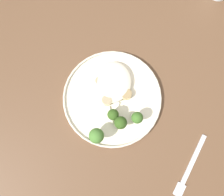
{
  "coord_description": "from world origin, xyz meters",
  "views": [
    {
      "loc": [
        0.11,
        -0.01,
        1.34
      ],
      "look_at": [
        0.0,
        -0.03,
        0.76
      ],
      "focal_mm": 32.68,
      "sensor_mm": 36.0,
      "label": 1
    }
  ],
  "objects": [
    {
      "name": "seared_scallop_rear_pale",
      "position": [
        -0.06,
        -0.06,
        0.76
      ],
      "size": [
        0.02,
        0.02,
        0.02
      ],
      "color": "#E5C689",
      "rests_on": "dinner_plate"
    },
    {
      "name": "wooden_dining_table",
      "position": [
        0.0,
        0.0,
        0.66
      ],
      "size": [
        1.4,
        1.0,
        0.74
      ],
      "color": "brown",
      "rests_on": "ground"
    },
    {
      "name": "dinner_plate",
      "position": [
        0.0,
        -0.03,
        0.75
      ],
      "size": [
        0.29,
        0.29,
        0.02
      ],
      "color": "beige",
      "rests_on": "wooden_dining_table"
    },
    {
      "name": "broccoli_floret_small_sprig",
      "position": [
        0.12,
        -0.05,
        0.79
      ],
      "size": [
        0.04,
        0.04,
        0.06
      ],
      "color": "#7A994C",
      "rests_on": "dinner_plate"
    },
    {
      "name": "seared_scallop_tilted_round",
      "position": [
        -0.02,
        0.01,
        0.76
      ],
      "size": [
        0.03,
        0.03,
        0.01
      ],
      "color": "#DBB77A",
      "rests_on": "dinner_plate"
    },
    {
      "name": "seared_scallop_front_small",
      "position": [
        -0.05,
        -0.04,
        0.76
      ],
      "size": [
        0.02,
        0.02,
        0.02
      ],
      "color": "#E5C689",
      "rests_on": "dinner_plate"
    },
    {
      "name": "seared_scallop_center_golden",
      "position": [
        -0.04,
        -0.08,
        0.76
      ],
      "size": [
        0.03,
        0.03,
        0.02
      ],
      "color": "beige",
      "rests_on": "dinner_plate"
    },
    {
      "name": "broccoli_floret_split_head",
      "position": [
        0.07,
        0.01,
        0.79
      ],
      "size": [
        0.04,
        0.04,
        0.06
      ],
      "color": "#7A994C",
      "rests_on": "dinner_plate"
    },
    {
      "name": "seared_scallop_tiny_bay",
      "position": [
        -0.06,
        -0.01,
        0.76
      ],
      "size": [
        0.03,
        0.03,
        0.01
      ],
      "color": "beige",
      "rests_on": "dinner_plate"
    },
    {
      "name": "seared_scallop_half_hidden",
      "position": [
        -0.03,
        -0.03,
        0.76
      ],
      "size": [
        0.02,
        0.02,
        0.01
      ],
      "color": "#DBB77A",
      "rests_on": "dinner_plate"
    },
    {
      "name": "broccoli_floret_rear_charred",
      "position": [
        0.05,
        0.05,
        0.78
      ],
      "size": [
        0.03,
        0.03,
        0.05
      ],
      "color": "#89A356",
      "rests_on": "dinner_plate"
    },
    {
      "name": "broccoli_floret_tall_stalk",
      "position": [
        0.05,
        -0.02,
        0.78
      ],
      "size": [
        0.03,
        0.03,
        0.05
      ],
      "color": "#7A994C",
      "rests_on": "dinner_plate"
    },
    {
      "name": "noodle_bed",
      "position": [
        -0.04,
        -0.04,
        0.76
      ],
      "size": [
        0.13,
        0.11,
        0.03
      ],
      "color": "beige",
      "rests_on": "dinner_plate"
    },
    {
      "name": "onion_sliver_curled_piece",
      "position": [
        0.05,
        -0.02,
        0.75
      ],
      "size": [
        0.05,
        0.03,
        0.0
      ],
      "primitive_type": "cube",
      "rotation": [
        0.0,
        0.0,
        0.42
      ],
      "color": "silver",
      "rests_on": "dinner_plate"
    },
    {
      "name": "ground",
      "position": [
        0.0,
        0.0,
        0.0
      ],
      "size": [
        6.0,
        6.0,
        0.0
      ],
      "primitive_type": "plane",
      "color": "#2D2B28"
    },
    {
      "name": "dinner_fork",
      "position": [
        0.15,
        0.22,
        0.74
      ],
      "size": [
        0.18,
        0.07,
        0.0
      ],
      "color": "silver",
      "rests_on": "wooden_dining_table"
    },
    {
      "name": "onion_sliver_short_strip",
      "position": [
        0.03,
        -0.01,
        0.75
      ],
      "size": [
        0.04,
        0.01,
        0.0
      ],
      "primitive_type": "cube",
      "rotation": [
        0.0,
        0.0,
        6.09
      ],
      "color": "silver",
      "rests_on": "dinner_plate"
    },
    {
      "name": "seared_scallop_on_noodles",
      "position": [
        0.01,
        -0.04,
        0.76
      ],
      "size": [
        0.03,
        0.03,
        0.02
      ],
      "color": "beige",
      "rests_on": "dinner_plate"
    }
  ]
}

